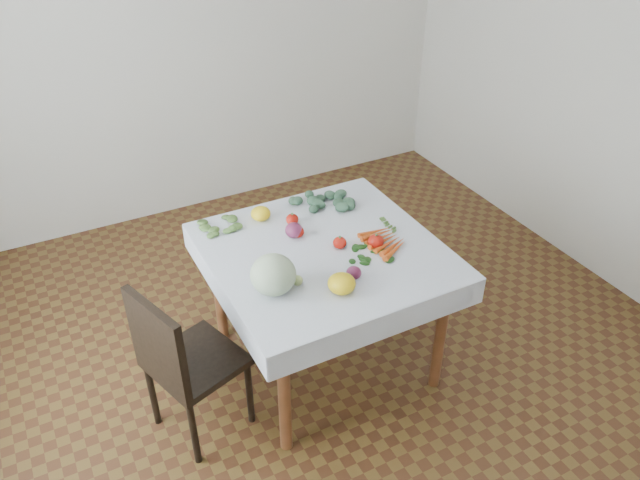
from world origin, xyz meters
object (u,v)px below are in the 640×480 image
object	(u,v)px
chair	(180,358)
cabbage	(273,275)
table	(325,266)
heirloom_back	(261,214)
carrot_bunch	(385,240)

from	to	relation	value
chair	cabbage	bearing A→B (deg)	-6.24
table	heirloom_back	bearing A→B (deg)	112.65
table	carrot_bunch	distance (m)	0.33
cabbage	chair	bearing A→B (deg)	173.76
chair	carrot_bunch	bearing A→B (deg)	2.44
carrot_bunch	cabbage	bearing A→B (deg)	-171.55
table	heirloom_back	size ratio (longest dim) A/B	9.34
cabbage	heirloom_back	world-z (taller)	cabbage
chair	heirloom_back	distance (m)	0.90
chair	carrot_bunch	xyz separation A→B (m)	(1.12, 0.05, 0.27)
table	cabbage	world-z (taller)	cabbage
table	heirloom_back	xyz separation A→B (m)	(-0.17, 0.41, 0.14)
table	chair	world-z (taller)	chair
chair	heirloom_back	world-z (taller)	chair
heirloom_back	carrot_bunch	world-z (taller)	heirloom_back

